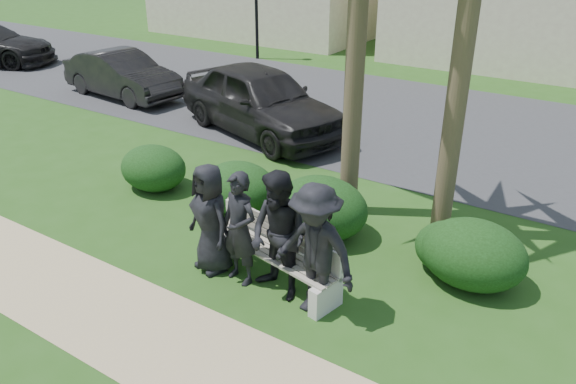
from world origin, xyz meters
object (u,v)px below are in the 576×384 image
at_px(car_a, 261,100).
at_px(park_bench, 271,255).
at_px(man_c, 279,236).
at_px(car_b, 122,75).
at_px(man_b, 239,229).
at_px(man_d, 315,251).
at_px(man_a, 210,219).

bearing_deg(car_a, park_bench, -125.16).
height_order(man_c, car_b, man_c).
bearing_deg(park_bench, man_b, -126.07).
relative_size(park_bench, man_b, 1.44).
height_order(man_b, man_c, man_c).
bearing_deg(park_bench, car_b, 160.64).
relative_size(park_bench, car_b, 0.60).
bearing_deg(man_d, man_a, -176.54).
bearing_deg(park_bench, car_a, 138.41).
height_order(man_b, car_a, man_b).
distance_m(man_c, car_a, 6.77).
bearing_deg(man_d, car_b, 155.63).
bearing_deg(man_d, man_b, -176.62).
bearing_deg(man_a, man_d, 14.66).
bearing_deg(man_b, car_a, 131.72).
height_order(park_bench, car_a, car_a).
distance_m(park_bench, man_c, 0.70).
bearing_deg(man_a, man_c, 16.92).
relative_size(park_bench, man_c, 1.32).
xyz_separation_m(man_d, car_b, (-10.08, 5.76, -0.26)).
bearing_deg(man_c, man_b, -165.08).
distance_m(park_bench, car_b, 10.64).
height_order(man_c, man_d, man_d).
bearing_deg(man_c, car_b, 161.86).
height_order(man_b, man_d, man_d).
bearing_deg(man_b, man_d, 6.50).
height_order(man_b, car_b, man_b).
distance_m(man_b, man_d, 1.26).
distance_m(park_bench, car_a, 6.36).
xyz_separation_m(man_b, man_d, (1.25, -0.04, 0.09)).
height_order(man_d, car_b, man_d).
relative_size(man_b, car_a, 0.34).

